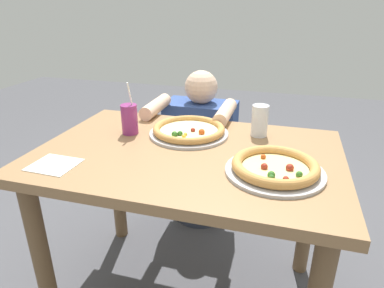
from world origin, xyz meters
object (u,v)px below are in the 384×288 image
object	(u,v)px
drink_cup_colored	(130,119)
water_cup_clear	(260,120)
pizza_near	(275,168)
pizza_far	(189,131)
diner_seated	(200,157)

from	to	relation	value
drink_cup_colored	water_cup_clear	distance (m)	0.57
drink_cup_colored	water_cup_clear	xyz separation A→B (m)	(0.55, 0.13, 0.00)
pizza_near	pizza_far	bearing A→B (deg)	145.65
pizza_near	drink_cup_colored	bearing A→B (deg)	161.98
pizza_near	drink_cup_colored	world-z (taller)	drink_cup_colored
pizza_far	water_cup_clear	world-z (taller)	water_cup_clear
diner_seated	water_cup_clear	bearing A→B (deg)	-47.17
pizza_near	diner_seated	size ratio (longest dim) A/B	0.36
diner_seated	pizza_near	bearing A→B (deg)	-58.19
pizza_far	drink_cup_colored	bearing A→B (deg)	-167.80
drink_cup_colored	diner_seated	size ratio (longest dim) A/B	0.25
drink_cup_colored	diner_seated	bearing A→B (deg)	70.82
water_cup_clear	pizza_near	bearing A→B (deg)	-75.25
pizza_far	drink_cup_colored	xyz separation A→B (m)	(-0.26, -0.06, 0.05)
pizza_near	drink_cup_colored	distance (m)	0.68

